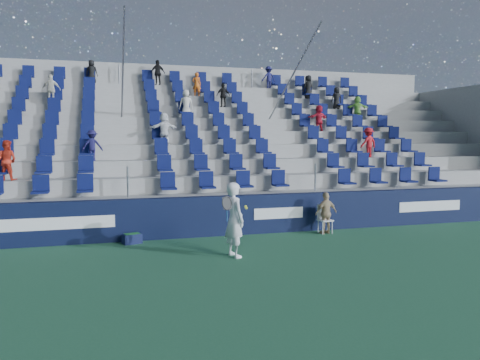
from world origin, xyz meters
name	(u,v)px	position (x,y,z in m)	size (l,w,h in m)	color
ground	(264,261)	(0.00, 0.00, 0.00)	(70.00, 70.00, 0.00)	#29613F
sponsor_wall	(231,215)	(0.00, 3.15, 0.60)	(24.00, 0.32, 1.20)	black
grandstand	(199,158)	(0.00, 8.24, 2.14)	(24.00, 8.17, 6.63)	#A0A09B
tennis_player	(234,220)	(-0.57, 0.58, 0.93)	(0.71, 0.77, 1.86)	white
line_judge_chair	(324,217)	(2.87, 2.64, 0.51)	(0.43, 0.44, 0.89)	white
line_judge	(326,213)	(2.87, 2.50, 0.64)	(0.75, 0.31, 1.29)	tan
ball_bin	(132,238)	(-2.95, 2.75, 0.15)	(0.57, 0.45, 0.28)	#10173D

